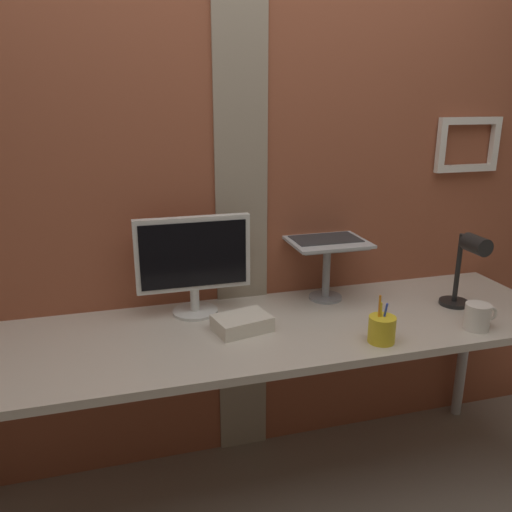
% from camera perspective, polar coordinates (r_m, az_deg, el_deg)
% --- Properties ---
extents(ground_plane, '(6.00, 6.00, 0.00)m').
position_cam_1_polar(ground_plane, '(2.31, 1.71, -25.75)').
color(ground_plane, gray).
extents(brick_wall_back, '(3.53, 0.15, 2.46)m').
position_cam_1_polar(brick_wall_back, '(2.18, -1.73, 7.99)').
color(brick_wall_back, brown).
rests_on(brick_wall_back, ground_plane).
extents(desk, '(2.37, 0.65, 0.75)m').
position_cam_1_polar(desk, '(1.99, 0.79, -9.55)').
color(desk, beige).
rests_on(desk, ground_plane).
extents(monitor, '(0.45, 0.18, 0.39)m').
position_cam_1_polar(monitor, '(2.02, -6.90, -0.31)').
color(monitor, silver).
rests_on(monitor, desk).
extents(laptop_stand, '(0.28, 0.22, 0.25)m').
position_cam_1_polar(laptop_stand, '(2.19, 7.78, -0.63)').
color(laptop_stand, gray).
rests_on(laptop_stand, desk).
extents(laptop, '(0.32, 0.31, 0.24)m').
position_cam_1_polar(laptop, '(2.21, 7.20, 3.40)').
color(laptop, '#ADB2B7').
rests_on(laptop, laptop_stand).
extents(desk_lamp, '(0.12, 0.20, 0.32)m').
position_cam_1_polar(desk_lamp, '(2.21, 22.25, -0.79)').
color(desk_lamp, black).
rests_on(desk_lamp, desk).
extents(pen_cup, '(0.10, 0.10, 0.17)m').
position_cam_1_polar(pen_cup, '(1.88, 13.65, -7.81)').
color(pen_cup, yellow).
rests_on(pen_cup, desk).
extents(coffee_mug, '(0.13, 0.09, 0.10)m').
position_cam_1_polar(coffee_mug, '(2.09, 23.19, -6.13)').
color(coffee_mug, silver).
rests_on(coffee_mug, desk).
extents(paper_clutter_stack, '(0.23, 0.18, 0.06)m').
position_cam_1_polar(paper_clutter_stack, '(1.93, -1.55, -7.38)').
color(paper_clutter_stack, silver).
rests_on(paper_clutter_stack, desk).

